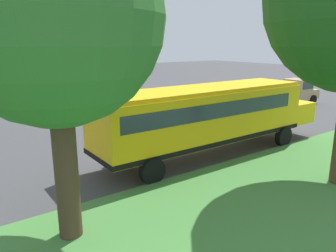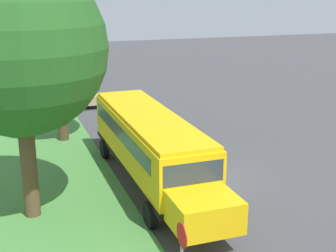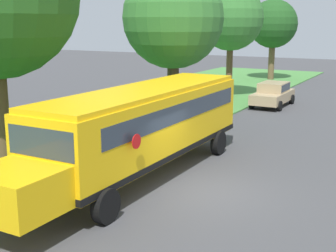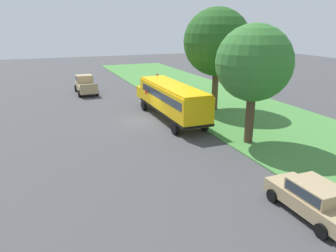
{
  "view_description": "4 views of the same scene",
  "coord_description": "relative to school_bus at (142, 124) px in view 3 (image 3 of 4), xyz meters",
  "views": [
    {
      "loc": [
        -13.36,
        10.43,
        5.04
      ],
      "look_at": [
        -0.77,
        1.37,
        1.11
      ],
      "focal_mm": 35.0,
      "sensor_mm": 36.0,
      "label": 1
    },
    {
      "loc": [
        -8.53,
        -18.35,
        8.44
      ],
      "look_at": [
        -1.04,
        2.57,
        1.93
      ],
      "focal_mm": 50.0,
      "sensor_mm": 36.0,
      "label": 2
    },
    {
      "loc": [
        5.89,
        -13.21,
        5.41
      ],
      "look_at": [
        -2.11,
        1.25,
        1.74
      ],
      "focal_mm": 50.0,
      "sensor_mm": 36.0,
      "label": 3
    },
    {
      "loc": [
        7.81,
        26.27,
        8.16
      ],
      "look_at": [
        -0.46,
        5.31,
        1.06
      ],
      "focal_mm": 35.0,
      "sensor_mm": 36.0,
      "label": 4
    }
  ],
  "objects": [
    {
      "name": "oak_tree_across_road",
      "position": [
        -4.55,
        30.42,
        3.39
      ],
      "size": [
        4.51,
        4.51,
        7.54
      ],
      "color": "brown",
      "rests_on": "ground"
    },
    {
      "name": "ground_plane",
      "position": [
        2.66,
        -0.38,
        -1.92
      ],
      "size": [
        120.0,
        120.0,
        0.0
      ],
      "primitive_type": "plane",
      "color": "#424244"
    },
    {
      "name": "school_bus",
      "position": [
        0.0,
        0.0,
        0.0
      ],
      "size": [
        2.85,
        12.42,
        3.16
      ],
      "color": "yellow",
      "rests_on": "ground"
    },
    {
      "name": "oak_tree_far_end",
      "position": [
        -4.11,
        18.34,
        3.84
      ],
      "size": [
        4.65,
        4.65,
        8.05
      ],
      "color": "brown",
      "rests_on": "ground"
    },
    {
      "name": "oak_tree_roadside_mid",
      "position": [
        -2.83,
        7.57,
        3.65
      ],
      "size": [
        5.13,
        5.13,
        8.21
      ],
      "color": "#4C3826",
      "rests_on": "ground"
    },
    {
      "name": "car_tan_nearest",
      "position": [
        -0.14,
        16.4,
        -1.05
      ],
      "size": [
        2.02,
        4.4,
        1.56
      ],
      "color": "tan",
      "rests_on": "ground"
    }
  ]
}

